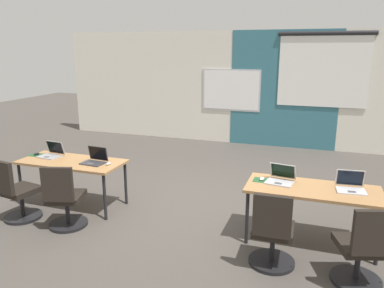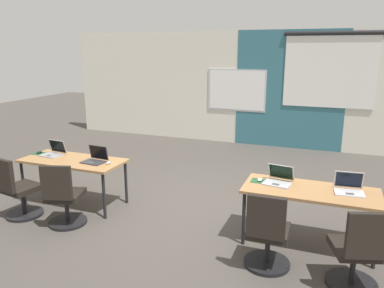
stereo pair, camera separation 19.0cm
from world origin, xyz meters
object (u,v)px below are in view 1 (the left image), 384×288
at_px(mouse_near_left_end, 37,154).
at_px(chair_near_left_inner, 65,202).
at_px(mouse_near_left_inner, 108,164).
at_px(laptop_near_right_inner, 281,179).
at_px(chair_near_left_end, 16,195).
at_px(desk_near_left, 72,164).
at_px(mouse_near_right_inner, 262,179).
at_px(laptop_near_left_end, 51,153).
at_px(laptop_near_left_inner, 95,160).
at_px(laptop_near_right_end, 351,186).
at_px(desk_near_right, 312,193).
at_px(chair_near_right_inner, 272,236).
at_px(chair_near_right_end, 362,253).

relative_size(mouse_near_left_end, chair_near_left_inner, 0.12).
distance_m(mouse_near_left_inner, laptop_near_right_inner, 2.47).
bearing_deg(chair_near_left_end, mouse_near_left_inner, -137.00).
xyz_separation_m(desk_near_left, mouse_near_right_inner, (2.87, 0.07, 0.08)).
bearing_deg(laptop_near_left_end, laptop_near_left_inner, 0.73).
xyz_separation_m(mouse_near_left_end, mouse_near_left_inner, (1.36, -0.07, -0.00)).
distance_m(desk_near_left, mouse_near_left_inner, 0.64).
bearing_deg(laptop_near_right_end, mouse_near_left_inner, 175.28).
bearing_deg(laptop_near_right_inner, desk_near_right, -2.59).
bearing_deg(desk_near_right, mouse_near_left_end, 178.94).
xyz_separation_m(desk_near_left, chair_near_left_inner, (0.36, -0.69, -0.28)).
distance_m(desk_near_right, chair_near_left_inner, 3.22).
distance_m(laptop_near_right_end, mouse_near_left_inner, 3.29).
bearing_deg(desk_near_left, chair_near_left_end, -121.65).
bearing_deg(mouse_near_left_inner, chair_near_right_inner, -16.43).
distance_m(chair_near_left_inner, mouse_near_right_inner, 2.64).
bearing_deg(laptop_near_right_end, laptop_near_left_end, 173.88).
relative_size(laptop_near_left_inner, mouse_near_right_inner, 3.30).
distance_m(desk_near_left, laptop_near_left_inner, 0.41).
distance_m(mouse_near_left_inner, chair_near_right_inner, 2.62).
xyz_separation_m(mouse_near_left_end, chair_near_right_inner, (3.84, -0.80, -0.36)).
height_order(laptop_near_left_end, chair_near_left_end, laptop_near_left_end).
bearing_deg(laptop_near_right_inner, laptop_near_left_inner, -169.62).
height_order(desk_near_right, chair_near_left_end, chair_near_left_end).
height_order(mouse_near_left_end, chair_near_left_inner, chair_near_left_inner).
height_order(desk_near_left, laptop_near_right_end, laptop_near_right_end).
bearing_deg(chair_near_right_inner, laptop_near_right_inner, -89.73).
height_order(desk_near_left, chair_near_right_end, chair_near_right_end).
height_order(laptop_near_right_end, mouse_near_left_inner, laptop_near_right_end).
bearing_deg(desk_near_left, mouse_near_left_end, 173.80).
bearing_deg(laptop_near_left_inner, chair_near_right_end, -8.04).
height_order(chair_near_left_end, chair_near_left_inner, same).
distance_m(desk_near_right, mouse_near_left_end, 4.22).
relative_size(chair_near_left_inner, laptop_near_right_inner, 2.45).
distance_m(laptop_near_right_end, chair_near_right_inner, 1.20).
bearing_deg(laptop_near_right_inner, chair_near_right_end, -34.15).
bearing_deg(laptop_near_right_end, laptop_near_right_inner, 173.47).
height_order(mouse_near_right_inner, chair_near_right_inner, chair_near_right_inner).
bearing_deg(desk_near_right, laptop_near_right_end, 9.59).
relative_size(mouse_near_left_end, chair_near_left_end, 0.12).
distance_m(laptop_near_right_end, laptop_near_left_inner, 3.53).
bearing_deg(laptop_near_left_end, mouse_near_left_inner, 1.23).
height_order(chair_near_left_end, mouse_near_left_inner, chair_near_left_end).
bearing_deg(chair_near_left_inner, chair_near_right_end, 161.57).
bearing_deg(mouse_near_left_inner, desk_near_right, -0.14).
relative_size(laptop_near_left_inner, chair_near_right_inner, 0.38).
xyz_separation_m(chair_near_right_end, chair_near_left_inner, (-3.66, 0.10, 0.00)).
xyz_separation_m(desk_near_left, desk_near_right, (3.50, 0.00, 0.00)).
xyz_separation_m(desk_near_left, mouse_near_left_inner, (0.64, 0.01, 0.08)).
height_order(desk_near_left, chair_near_left_end, chair_near_left_end).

